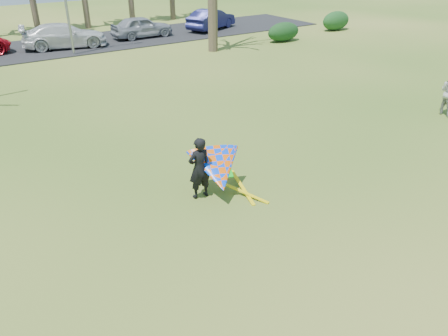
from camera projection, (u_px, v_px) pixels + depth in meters
ground at (270, 239)px, 10.72m from camera, size 100.00×100.00×0.00m
parking_strip at (30, 50)px, 29.03m from camera, size 46.00×7.00×0.06m
hedge_near at (283, 32)px, 31.31m from camera, size 2.68×1.22×1.34m
hedge_far at (336, 21)px, 35.18m from camera, size 2.67×1.26×1.48m
car_3 at (64, 36)px, 29.16m from camera, size 5.77×3.25×1.58m
car_4 at (142, 27)px, 32.26m from camera, size 4.54×1.86×1.54m
car_5 at (211, 19)px, 35.15m from camera, size 5.09×3.49×1.59m
kite_flyer at (215, 169)px, 12.14m from camera, size 2.13×2.39×2.02m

